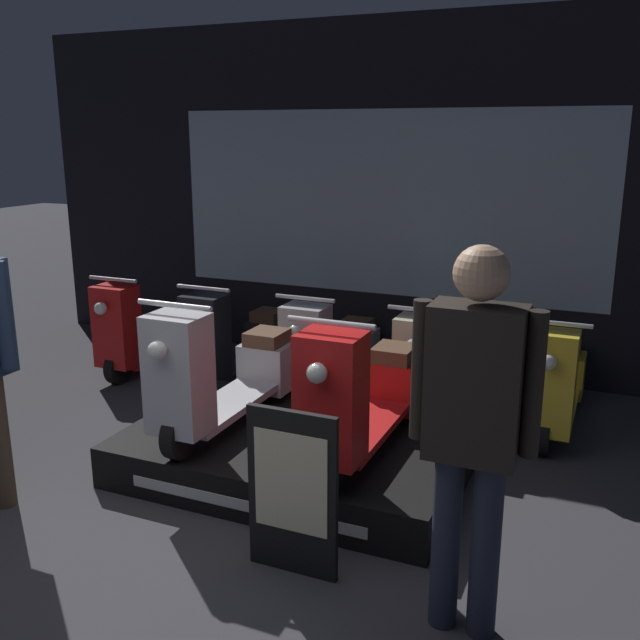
# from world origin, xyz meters

# --- Properties ---
(ground_plane) EXTENTS (30.00, 30.00, 0.00)m
(ground_plane) POSITION_xyz_m (0.00, 0.00, 0.00)
(ground_plane) COLOR #38383D
(shop_wall_back) EXTENTS (7.51, 0.09, 3.20)m
(shop_wall_back) POSITION_xyz_m (0.00, 3.95, 1.60)
(shop_wall_back) COLOR black
(shop_wall_back) RESTS_ON ground_plane
(display_platform) EXTENTS (2.18, 1.42, 0.28)m
(display_platform) POSITION_xyz_m (0.26, 1.48, 0.14)
(display_platform) COLOR black
(display_platform) RESTS_ON ground_plane
(scooter_display_left) EXTENTS (0.50, 1.56, 0.97)m
(scooter_display_left) POSITION_xyz_m (-0.23, 1.39, 0.64)
(scooter_display_left) COLOR black
(scooter_display_left) RESTS_ON display_platform
(scooter_display_right) EXTENTS (0.50, 1.56, 0.97)m
(scooter_display_right) POSITION_xyz_m (0.75, 1.39, 0.64)
(scooter_display_right) COLOR black
(scooter_display_right) RESTS_ON display_platform
(scooter_backrow_0) EXTENTS (0.50, 1.56, 0.97)m
(scooter_backrow_0) POSITION_xyz_m (-1.95, 2.93, 0.36)
(scooter_backrow_0) COLOR black
(scooter_backrow_0) RESTS_ON ground_plane
(scooter_backrow_1) EXTENTS (0.50, 1.56, 0.97)m
(scooter_backrow_1) POSITION_xyz_m (-1.03, 2.93, 0.36)
(scooter_backrow_1) COLOR black
(scooter_backrow_1) RESTS_ON ground_plane
(scooter_backrow_2) EXTENTS (0.50, 1.56, 0.97)m
(scooter_backrow_2) POSITION_xyz_m (-0.11, 2.93, 0.36)
(scooter_backrow_2) COLOR black
(scooter_backrow_2) RESTS_ON ground_plane
(scooter_backrow_3) EXTENTS (0.50, 1.56, 0.97)m
(scooter_backrow_3) POSITION_xyz_m (0.82, 2.93, 0.36)
(scooter_backrow_3) COLOR black
(scooter_backrow_3) RESTS_ON ground_plane
(scooter_backrow_4) EXTENTS (0.50, 1.56, 0.97)m
(scooter_backrow_4) POSITION_xyz_m (1.74, 2.93, 0.36)
(scooter_backrow_4) COLOR black
(scooter_backrow_4) RESTS_ON ground_plane
(person_right_browsing) EXTENTS (0.55, 0.23, 1.77)m
(person_right_browsing) POSITION_xyz_m (1.61, 0.40, 1.03)
(person_right_browsing) COLOR #232838
(person_right_browsing) RESTS_ON ground_plane
(price_sign_board) EXTENTS (0.49, 0.04, 0.89)m
(price_sign_board) POSITION_xyz_m (0.72, 0.48, 0.45)
(price_sign_board) COLOR black
(price_sign_board) RESTS_ON ground_plane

